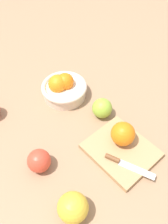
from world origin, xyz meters
The scene contains 8 objects.
ground_plane centered at (0.00, 0.00, 0.00)m, with size 2.40×2.40×0.00m, color #997556.
bowl centered at (-0.18, 0.07, 0.04)m, with size 0.17×0.17×0.09m.
cutting_board centered at (0.13, 0.09, 0.01)m, with size 0.20×0.18×0.02m, color tan.
orange_on_board centered at (0.11, 0.11, 0.06)m, with size 0.08×0.08×0.08m, color orange.
knife centered at (0.18, 0.06, 0.02)m, with size 0.15×0.09×0.01m.
apple_front_right centered at (0.20, -0.14, 0.04)m, with size 0.08×0.08×0.08m, color gold.
apple_back_center centered at (-0.02, 0.13, 0.03)m, with size 0.07×0.07×0.07m, color #8EB738.
apple_front_right_2 centered at (0.03, -0.15, 0.04)m, with size 0.07×0.07×0.07m, color #D6422D.
Camera 1 is at (0.41, -0.25, 0.69)m, focal length 40.47 mm.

